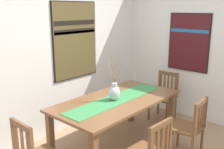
{
  "coord_description": "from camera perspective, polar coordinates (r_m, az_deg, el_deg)",
  "views": [
    {
      "loc": [
        -2.68,
        -1.55,
        2.03
      ],
      "look_at": [
        0.06,
        0.87,
        1.09
      ],
      "focal_mm": 41.59,
      "sensor_mm": 36.0,
      "label": 1
    }
  ],
  "objects": [
    {
      "name": "painting_on_back_wall",
      "position": [
        4.43,
        -8.11,
        7.45
      ],
      "size": [
        0.93,
        0.05,
        1.28
      ],
      "color": "black"
    },
    {
      "name": "wall_side",
      "position": [
        4.84,
        22.45,
        5.28
      ],
      "size": [
        0.12,
        6.4,
        2.7
      ],
      "primitive_type": "cube",
      "color": "silver",
      "rests_on": "ground_plane"
    },
    {
      "name": "centerpiece_vase",
      "position": [
        3.67,
        0.52,
        -3.89
      ],
      "size": [
        0.18,
        0.19,
        0.7
      ],
      "color": "silver",
      "rests_on": "dining_table"
    },
    {
      "name": "wall_back",
      "position": [
        4.39,
        -10.33,
        5.29
      ],
      "size": [
        6.4,
        0.12,
        2.7
      ],
      "primitive_type": "cube",
      "color": "silver",
      "rests_on": "ground_plane"
    },
    {
      "name": "table_runner",
      "position": [
        3.74,
        1.11,
        -5.41
      ],
      "size": [
        1.77,
        0.36,
        0.01
      ],
      "primitive_type": "cube",
      "color": "#388447",
      "rests_on": "dining_table"
    },
    {
      "name": "dining_table",
      "position": [
        3.78,
        1.1,
        -6.88
      ],
      "size": [
        1.93,
        0.98,
        0.76
      ],
      "color": "brown",
      "rests_on": "ground_plane"
    },
    {
      "name": "chair_0",
      "position": [
        4.92,
        11.45,
        -4.4
      ],
      "size": [
        0.44,
        0.44,
        0.88
      ],
      "color": "brown",
      "rests_on": "ground_plane"
    },
    {
      "name": "chair_1",
      "position": [
        3.77,
        16.7,
        -10.89
      ],
      "size": [
        0.44,
        0.44,
        0.87
      ],
      "color": "brown",
      "rests_on": "ground_plane"
    },
    {
      "name": "painting_on_side_wall",
      "position": [
        4.97,
        16.52,
        6.8
      ],
      "size": [
        0.05,
        0.78,
        1.05
      ],
      "color": "black"
    }
  ]
}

